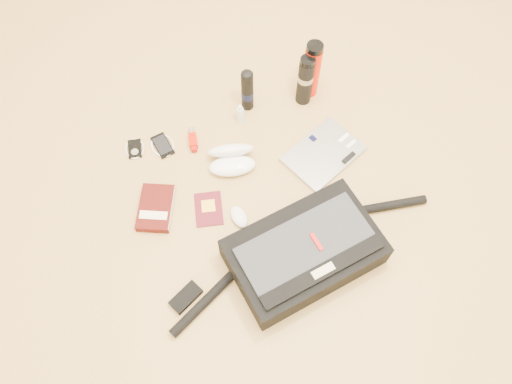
% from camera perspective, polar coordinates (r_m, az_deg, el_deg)
% --- Properties ---
extents(ground, '(4.00, 4.00, 0.00)m').
position_cam_1_polar(ground, '(1.89, 1.57, -1.90)').
color(ground, tan).
rests_on(ground, ground).
extents(messenger_bag, '(1.05, 0.39, 0.15)m').
position_cam_1_polar(messenger_bag, '(1.76, 5.47, -6.87)').
color(messenger_bag, black).
rests_on(messenger_bag, ground).
extents(laptop, '(0.35, 0.31, 0.03)m').
position_cam_1_polar(laptop, '(2.01, 7.74, 4.34)').
color(laptop, '#A1A1A3').
rests_on(laptop, ground).
extents(book, '(0.19, 0.22, 0.03)m').
position_cam_1_polar(book, '(1.91, -11.35, -1.81)').
color(book, '#3F0B07').
rests_on(book, ground).
extents(passport, '(0.13, 0.16, 0.01)m').
position_cam_1_polar(passport, '(1.89, -5.44, -1.92)').
color(passport, '#530F19').
rests_on(passport, ground).
extents(mouse, '(0.07, 0.10, 0.03)m').
position_cam_1_polar(mouse, '(1.86, -1.94, -2.84)').
color(mouse, white).
rests_on(mouse, ground).
extents(sunglasses_case, '(0.21, 0.19, 0.10)m').
position_cam_1_polar(sunglasses_case, '(1.95, -2.82, 3.86)').
color(sunglasses_case, white).
rests_on(sunglasses_case, ground).
extents(ipod, '(0.09, 0.10, 0.01)m').
position_cam_1_polar(ipod, '(2.07, -13.68, 4.82)').
color(ipod, black).
rests_on(ipod, ground).
extents(phone, '(0.10, 0.12, 0.01)m').
position_cam_1_polar(phone, '(2.05, -10.64, 5.25)').
color(phone, black).
rests_on(phone, ground).
extents(inhaler, '(0.04, 0.11, 0.03)m').
position_cam_1_polar(inhaler, '(2.04, -7.23, 5.95)').
color(inhaler, '#C21300').
rests_on(inhaler, ground).
extents(spray_bottle, '(0.03, 0.03, 0.10)m').
position_cam_1_polar(spray_bottle, '(2.06, -1.80, 8.86)').
color(spray_bottle, '#B7E0F7').
rests_on(spray_bottle, ground).
extents(aerosol_can, '(0.06, 0.06, 0.21)m').
position_cam_1_polar(aerosol_can, '(2.06, -1.00, 11.57)').
color(aerosol_can, black).
rests_on(aerosol_can, ground).
extents(thermos_black, '(0.09, 0.09, 0.25)m').
position_cam_1_polar(thermos_black, '(2.07, 5.65, 12.60)').
color(thermos_black, black).
rests_on(thermos_black, ground).
extents(thermos_red, '(0.07, 0.07, 0.27)m').
position_cam_1_polar(thermos_red, '(2.10, 6.39, 13.72)').
color(thermos_red, red).
rests_on(thermos_red, ground).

